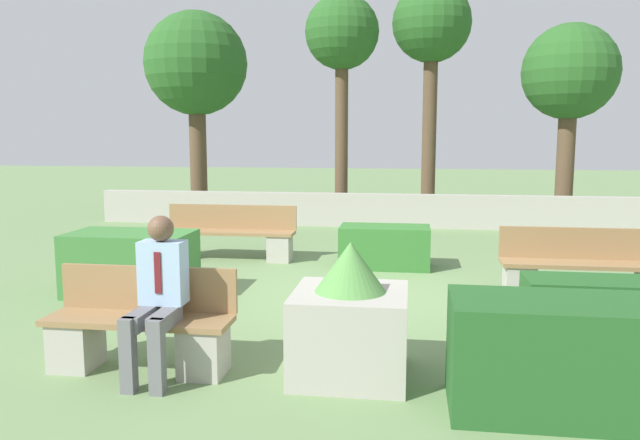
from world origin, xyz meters
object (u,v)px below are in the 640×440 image
(bench_front, at_px, (140,333))
(tree_center_left, at_px, (342,39))
(bench_right_side, at_px, (229,238))
(planter_corner_left, at_px, (350,321))
(tree_leftmost, at_px, (196,66))
(tree_center_right, at_px, (432,30))
(bench_left_side, at_px, (586,272))
(tree_rightmost, at_px, (570,75))
(person_seated_man, at_px, (158,289))

(bench_front, relative_size, tree_center_left, 0.31)
(bench_front, height_order, bench_right_side, same)
(bench_right_side, distance_m, planter_corner_left, 5.30)
(tree_leftmost, relative_size, tree_center_right, 0.90)
(bench_right_side, height_order, tree_leftmost, tree_leftmost)
(bench_front, xyz_separation_m, planter_corner_left, (1.82, 0.14, 0.14))
(bench_left_side, xyz_separation_m, tree_center_right, (-1.74, 7.59, 4.15))
(planter_corner_left, bearing_deg, bench_right_side, 117.54)
(bench_right_side, height_order, tree_center_right, tree_center_right)
(bench_front, height_order, bench_left_side, same)
(planter_corner_left, bearing_deg, tree_center_left, 96.76)
(bench_right_side, xyz_separation_m, tree_leftmost, (-2.44, 5.57, 3.37))
(planter_corner_left, bearing_deg, tree_leftmost, 115.46)
(tree_center_left, height_order, tree_rightmost, tree_center_left)
(tree_rightmost, bearing_deg, bench_right_side, -139.60)
(bench_left_side, height_order, tree_center_left, tree_center_left)
(person_seated_man, xyz_separation_m, tree_center_left, (0.41, 10.17, 3.49))
(tree_rightmost, bearing_deg, tree_leftmost, 179.83)
(bench_left_side, xyz_separation_m, tree_center_left, (-3.83, 7.05, 3.91))
(bench_front, bearing_deg, tree_center_left, 86.33)
(bench_left_side, bearing_deg, person_seated_man, -147.40)
(tree_center_right, bearing_deg, tree_rightmost, -3.57)
(person_seated_man, xyz_separation_m, tree_center_right, (2.50, 10.71, 3.74))
(tree_rightmost, bearing_deg, bench_left_side, -100.87)
(tree_leftmost, xyz_separation_m, tree_rightmost, (8.96, -0.03, -0.34))
(person_seated_man, distance_m, tree_center_right, 11.62)
(bench_front, xyz_separation_m, tree_rightmost, (5.89, 10.38, 3.05))
(person_seated_man, relative_size, tree_leftmost, 0.27)
(planter_corner_left, distance_m, tree_leftmost, 11.83)
(bench_front, distance_m, tree_center_right, 11.69)
(planter_corner_left, height_order, tree_center_left, tree_center_left)
(bench_right_side, distance_m, tree_leftmost, 6.96)
(planter_corner_left, xyz_separation_m, tree_leftmost, (-4.89, 10.27, 3.25))
(tree_center_right, bearing_deg, tree_leftmost, -178.32)
(bench_front, xyz_separation_m, tree_center_left, (0.64, 10.04, 3.93))
(tree_center_left, height_order, tree_center_right, tree_center_right)
(person_seated_man, distance_m, tree_leftmost, 11.43)
(bench_left_side, relative_size, tree_center_right, 0.37)
(bench_left_side, distance_m, tree_leftmost, 11.10)
(planter_corner_left, bearing_deg, bench_left_side, 47.07)
(bench_right_side, bearing_deg, tree_center_right, 49.78)
(bench_front, bearing_deg, person_seated_man, -30.36)
(tree_center_left, bearing_deg, bench_left_side, -61.52)
(bench_right_side, height_order, tree_rightmost, tree_rightmost)
(tree_center_right, bearing_deg, tree_center_left, -165.57)
(planter_corner_left, bearing_deg, tree_rightmost, 68.32)
(bench_right_side, relative_size, tree_leftmost, 0.43)
(planter_corner_left, relative_size, tree_rightmost, 0.25)
(bench_right_side, distance_m, tree_rightmost, 9.08)
(person_seated_man, relative_size, tree_rightmost, 0.30)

